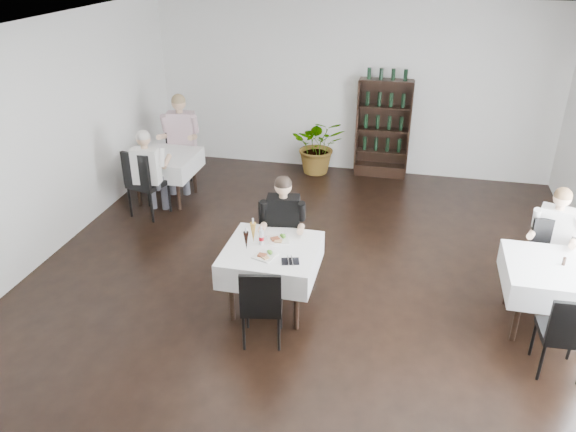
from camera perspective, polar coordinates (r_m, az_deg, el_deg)
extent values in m
plane|color=black|center=(6.60, 0.95, -9.35)|extent=(9.00, 9.00, 0.00)
plane|color=white|center=(5.42, 1.19, 17.30)|extent=(9.00, 9.00, 0.00)
plane|color=white|center=(10.08, 6.51, 12.79)|extent=(7.00, 0.00, 7.00)
plane|color=white|center=(7.35, -26.80, 4.83)|extent=(0.00, 9.00, 9.00)
cube|color=black|center=(10.28, 9.31, 4.69)|extent=(0.90, 0.28, 0.20)
cylinder|color=black|center=(6.26, -5.76, -7.79)|extent=(0.06, 0.06, 0.71)
cylinder|color=black|center=(6.84, -3.86, -4.44)|extent=(0.06, 0.06, 0.71)
cylinder|color=black|center=(6.09, 0.85, -8.69)|extent=(0.06, 0.06, 0.71)
cylinder|color=black|center=(6.69, 2.17, -5.17)|extent=(0.06, 0.06, 0.71)
cube|color=black|center=(6.26, -1.70, -3.57)|extent=(0.85, 0.85, 0.04)
cube|color=white|center=(6.32, -1.68, -4.43)|extent=(1.03, 1.03, 0.30)
cylinder|color=black|center=(9.17, -15.02, 3.07)|extent=(0.06, 0.06, 0.71)
cylinder|color=black|center=(9.73, -13.24, 4.64)|extent=(0.06, 0.06, 0.71)
cylinder|color=black|center=(8.88, -11.11, 2.73)|extent=(0.06, 0.06, 0.71)
cylinder|color=black|center=(9.46, -9.51, 4.36)|extent=(0.06, 0.06, 0.71)
cube|color=black|center=(9.17, -12.45, 5.89)|extent=(0.80, 0.80, 0.04)
cube|color=white|center=(9.21, -12.38, 5.25)|extent=(0.98, 0.98, 0.30)
cylinder|color=black|center=(6.40, 22.31, -9.07)|extent=(0.06, 0.06, 0.71)
cylinder|color=black|center=(6.96, 21.61, -5.87)|extent=(0.06, 0.06, 0.71)
cylinder|color=black|center=(7.12, 27.02, -6.29)|extent=(0.06, 0.06, 0.71)
cube|color=black|center=(6.56, 25.41, -4.88)|extent=(0.80, 0.80, 0.04)
cube|color=white|center=(6.62, 25.23, -5.70)|extent=(0.98, 0.98, 0.30)
imported|color=#2B561D|center=(10.14, 3.11, 7.18)|extent=(1.05, 0.95, 1.03)
cylinder|color=black|center=(6.91, -3.11, -5.38)|extent=(0.03, 0.03, 0.44)
cylinder|color=black|center=(7.23, -2.66, -3.80)|extent=(0.03, 0.03, 0.44)
cylinder|color=black|center=(6.87, 0.03, -5.56)|extent=(0.03, 0.03, 0.44)
cylinder|color=black|center=(7.19, 0.33, -3.96)|extent=(0.03, 0.03, 0.44)
cube|color=black|center=(6.92, -1.38, -2.92)|extent=(0.49, 0.49, 0.07)
cube|color=black|center=(6.98, -1.20, -0.29)|extent=(0.44, 0.10, 0.47)
cylinder|color=black|center=(6.18, -0.75, -9.79)|extent=(0.03, 0.03, 0.42)
cylinder|color=black|center=(5.89, -0.92, -11.89)|extent=(0.03, 0.03, 0.42)
cylinder|color=black|center=(6.20, -4.15, -9.69)|extent=(0.03, 0.03, 0.42)
cylinder|color=black|center=(5.92, -4.52, -11.77)|extent=(0.03, 0.03, 0.42)
cube|color=black|center=(5.90, -2.63, -8.94)|extent=(0.49, 0.49, 0.06)
cube|color=black|center=(5.61, -2.84, -8.03)|extent=(0.42, 0.12, 0.45)
cylinder|color=black|center=(9.78, -12.60, 3.93)|extent=(0.03, 0.03, 0.42)
cylinder|color=black|center=(10.10, -11.87, 4.73)|extent=(0.03, 0.03, 0.42)
cylinder|color=black|center=(9.65, -10.55, 3.82)|extent=(0.03, 0.03, 0.42)
cylinder|color=black|center=(9.98, -9.88, 4.64)|extent=(0.03, 0.03, 0.42)
cube|color=black|center=(9.79, -11.35, 5.58)|extent=(0.45, 0.45, 0.06)
cube|color=black|center=(9.88, -11.10, 7.33)|extent=(0.43, 0.07, 0.46)
cylinder|color=black|center=(8.90, -11.95, 1.88)|extent=(0.04, 0.04, 0.48)
cylinder|color=black|center=(8.61, -13.67, 0.83)|extent=(0.04, 0.04, 0.48)
cylinder|color=black|center=(9.15, -14.02, 2.37)|extent=(0.04, 0.04, 0.48)
cylinder|color=black|center=(8.87, -15.75, 1.36)|extent=(0.04, 0.04, 0.48)
cube|color=black|center=(8.77, -14.04, 3.24)|extent=(0.59, 0.59, 0.07)
cube|color=black|center=(8.51, -15.20, 4.46)|extent=(0.48, 0.17, 0.53)
cylinder|color=black|center=(7.01, 23.91, -7.34)|extent=(0.04, 0.04, 0.45)
cylinder|color=black|center=(7.32, 22.95, -5.65)|extent=(0.04, 0.04, 0.45)
cylinder|color=black|center=(7.17, 26.86, -7.26)|extent=(0.04, 0.04, 0.45)
cylinder|color=black|center=(7.47, 25.79, -5.61)|extent=(0.04, 0.04, 0.45)
cube|color=black|center=(7.11, 25.27, -4.72)|extent=(0.52, 0.52, 0.07)
cube|color=black|center=(7.16, 25.13, -2.05)|extent=(0.45, 0.13, 0.49)
cylinder|color=black|center=(6.45, 26.84, -11.38)|extent=(0.03, 0.03, 0.42)
cylinder|color=black|center=(6.34, 23.64, -11.31)|extent=(0.03, 0.03, 0.42)
cylinder|color=black|center=(6.06, 24.32, -13.40)|extent=(0.03, 0.03, 0.42)
cube|color=black|center=(6.12, 26.06, -10.61)|extent=(0.44, 0.44, 0.06)
cube|color=black|center=(5.83, 26.98, -9.77)|extent=(0.42, 0.07, 0.46)
cube|color=#42424A|center=(6.71, -1.42, -3.19)|extent=(0.19, 0.42, 0.14)
cylinder|color=#42424A|center=(6.72, -1.55, -6.17)|extent=(0.11, 0.11, 0.47)
cube|color=#42424A|center=(6.70, 0.23, -3.25)|extent=(0.19, 0.42, 0.14)
cylinder|color=#42424A|center=(6.71, 0.11, -6.25)|extent=(0.11, 0.11, 0.47)
cube|color=black|center=(6.71, -0.47, -0.08)|extent=(0.41, 0.27, 0.53)
cylinder|color=tan|center=(6.51, -2.62, -1.19)|extent=(0.12, 0.31, 0.15)
cylinder|color=tan|center=(6.48, 1.29, -1.34)|extent=(0.12, 0.31, 0.15)
sphere|color=tan|center=(6.53, -0.50, 3.03)|extent=(0.20, 0.20, 0.20)
sphere|color=black|center=(6.51, -0.50, 3.26)|extent=(0.20, 0.20, 0.20)
cube|color=#42424A|center=(9.56, -11.54, 6.11)|extent=(0.23, 0.48, 0.15)
cylinder|color=#42424A|center=(9.50, -11.65, 3.73)|extent=(0.12, 0.12, 0.54)
cube|color=#42424A|center=(9.50, -10.25, 6.10)|extent=(0.23, 0.48, 0.15)
cylinder|color=#42424A|center=(9.45, -10.35, 3.71)|extent=(0.12, 0.12, 0.54)
cube|color=#C3A1A9|center=(9.60, -10.79, 8.58)|extent=(0.47, 0.31, 0.61)
cylinder|color=tan|center=(9.40, -12.71, 7.87)|extent=(0.14, 0.35, 0.17)
cylinder|color=tan|center=(9.27, -9.68, 7.88)|extent=(0.14, 0.35, 0.17)
sphere|color=tan|center=(9.45, -11.06, 11.20)|extent=(0.23, 0.23, 0.23)
sphere|color=olive|center=(9.44, -11.08, 11.40)|extent=(0.23, 0.23, 0.23)
cube|color=#42424A|center=(8.73, -12.99, 3.44)|extent=(0.18, 0.42, 0.14)
cylinder|color=#42424A|center=(9.00, -12.44, 2.09)|extent=(0.11, 0.11, 0.47)
cube|color=#42424A|center=(8.80, -14.18, 3.49)|extent=(0.18, 0.42, 0.14)
cylinder|color=#42424A|center=(9.07, -13.60, 2.15)|extent=(0.11, 0.11, 0.47)
cube|color=white|center=(8.49, -14.23, 4.96)|extent=(0.41, 0.25, 0.53)
cylinder|color=tan|center=(8.65, -12.24, 5.44)|extent=(0.11, 0.31, 0.15)
cylinder|color=tan|center=(8.80, -14.99, 5.51)|extent=(0.11, 0.31, 0.15)
sphere|color=tan|center=(8.37, -14.49, 7.59)|extent=(0.20, 0.20, 0.20)
sphere|color=beige|center=(8.36, -14.51, 7.78)|extent=(0.20, 0.20, 0.20)
cube|color=#42424A|center=(7.17, 24.11, -3.77)|extent=(0.25, 0.42, 0.13)
cylinder|color=#42424A|center=(7.17, 23.47, -6.43)|extent=(0.10, 0.10, 0.46)
cube|color=#42424A|center=(7.17, 25.58, -4.12)|extent=(0.25, 0.42, 0.13)
cylinder|color=#42424A|center=(7.16, 24.94, -6.78)|extent=(0.10, 0.10, 0.46)
cube|color=white|center=(7.19, 25.51, -1.16)|extent=(0.42, 0.31, 0.52)
cylinder|color=tan|center=(6.98, 23.48, -1.73)|extent=(0.16, 0.30, 0.15)
cylinder|color=tan|center=(6.96, 26.95, -2.55)|extent=(0.16, 0.30, 0.15)
sphere|color=tan|center=(7.01, 26.11, 1.65)|extent=(0.20, 0.20, 0.20)
sphere|color=brown|center=(7.00, 26.16, 1.86)|extent=(0.20, 0.20, 0.20)
cube|color=white|center=(6.38, -1.04, -2.43)|extent=(0.30, 0.30, 0.02)
cube|color=#5C291A|center=(6.36, -1.32, -2.33)|extent=(0.12, 0.11, 0.02)
sphere|color=#417920|center=(6.38, -0.48, -2.05)|extent=(0.06, 0.06, 0.06)
cube|color=#9B6D46|center=(6.32, -0.99, -2.56)|extent=(0.09, 0.07, 0.02)
cube|color=white|center=(6.07, -2.37, -4.09)|extent=(0.28, 0.28, 0.02)
cube|color=#5C291A|center=(6.05, -2.66, -4.00)|extent=(0.09, 0.08, 0.02)
sphere|color=#417920|center=(6.07, -1.82, -3.71)|extent=(0.05, 0.05, 0.05)
cube|color=#9B6D46|center=(6.02, -2.35, -4.23)|extent=(0.10, 0.10, 0.02)
cone|color=black|center=(6.17, -4.27, -2.52)|extent=(0.06, 0.06, 0.21)
cylinder|color=silver|center=(6.11, -4.31, -1.42)|extent=(0.02, 0.02, 0.05)
cone|color=#BE8930|center=(6.30, -3.56, -1.71)|extent=(0.07, 0.07, 0.24)
cylinder|color=silver|center=(6.23, -3.59, -0.47)|extent=(0.02, 0.02, 0.06)
cylinder|color=silver|center=(6.27, -2.72, -2.19)|extent=(0.05, 0.05, 0.18)
cylinder|color=#A70914|center=(6.28, -2.72, -2.30)|extent=(0.06, 0.06, 0.04)
cylinder|color=silver|center=(6.22, -2.74, -1.30)|extent=(0.02, 0.02, 0.04)
cube|color=black|center=(5.98, 0.23, -4.62)|extent=(0.22, 0.19, 0.01)
cylinder|color=silver|center=(5.98, 0.03, -4.51)|extent=(0.07, 0.20, 0.01)
cylinder|color=silver|center=(5.97, 0.43, -4.56)|extent=(0.08, 0.20, 0.01)
cylinder|color=black|center=(6.58, 26.24, -4.14)|extent=(0.05, 0.05, 0.09)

